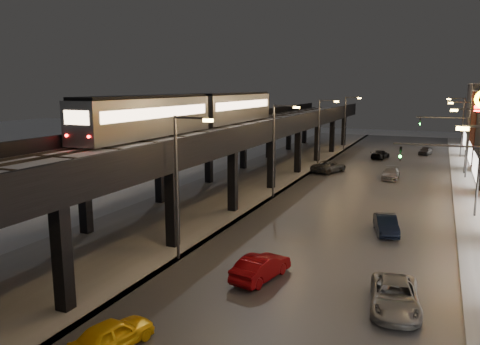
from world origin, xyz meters
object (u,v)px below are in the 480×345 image
(car_mid_dark, at_px, (380,155))
(car_onc_red, at_px, (425,151))
(car_near_white, at_px, (261,268))
(car_onc_dark, at_px, (395,297))
(subway_train, at_px, (198,111))
(car_onc_silver, at_px, (386,225))
(car_taxi, at_px, (113,336))
(car_onc_white, at_px, (391,174))
(car_mid_silver, at_px, (329,167))

(car_mid_dark, xyz_separation_m, car_onc_red, (6.09, 6.97, -0.01))
(car_near_white, distance_m, car_onc_dark, 7.29)
(car_mid_dark, bearing_deg, car_near_white, 100.24)
(subway_train, relative_size, car_onc_dark, 7.03)
(car_onc_silver, distance_m, car_onc_red, 44.11)
(subway_train, relative_size, car_taxi, 9.32)
(car_mid_dark, bearing_deg, car_onc_red, -119.99)
(car_onc_white, height_order, car_onc_red, car_onc_white)
(subway_train, relative_size, car_onc_silver, 8.34)
(subway_train, bearing_deg, car_onc_red, 61.01)
(subway_train, distance_m, car_onc_silver, 21.82)
(car_near_white, bearing_deg, subway_train, -41.75)
(car_onc_silver, bearing_deg, car_mid_dark, 83.42)
(car_taxi, height_order, car_onc_dark, car_onc_dark)
(car_onc_silver, relative_size, car_onc_white, 0.93)
(car_taxi, bearing_deg, car_onc_dark, -127.82)
(car_near_white, bearing_deg, car_mid_silver, -72.11)
(car_mid_silver, height_order, car_onc_red, car_mid_silver)
(car_mid_silver, xyz_separation_m, car_onc_white, (7.59, -1.42, -0.10))
(car_near_white, height_order, car_onc_silver, car_near_white)
(car_onc_silver, bearing_deg, subway_train, 145.99)
(subway_train, height_order, car_onc_dark, subway_train)
(car_taxi, bearing_deg, car_onc_white, -85.36)
(car_near_white, distance_m, car_onc_white, 33.15)
(car_mid_dark, distance_m, car_onc_white, 15.81)
(car_near_white, bearing_deg, car_onc_dark, -175.35)
(car_mid_dark, distance_m, car_onc_red, 9.26)
(car_onc_silver, height_order, car_onc_red, car_onc_silver)
(car_onc_white, bearing_deg, car_near_white, -96.89)
(subway_train, bearing_deg, car_onc_silver, -20.11)
(subway_train, xyz_separation_m, car_onc_silver, (19.21, -7.03, -7.61))
(subway_train, xyz_separation_m, car_taxi, (10.54, -27.39, -7.66))
(car_onc_dark, height_order, car_onc_white, car_onc_dark)
(car_taxi, distance_m, car_mid_dark, 57.61)
(car_mid_silver, bearing_deg, car_onc_white, -170.91)
(car_mid_dark, height_order, car_onc_red, car_mid_dark)
(car_onc_silver, bearing_deg, car_near_white, -129.93)
(car_near_white, bearing_deg, car_onc_silver, -104.45)
(car_near_white, bearing_deg, car_taxi, 82.49)
(car_mid_silver, relative_size, car_onc_white, 1.20)
(car_near_white, relative_size, car_mid_silver, 0.81)
(car_onc_white, bearing_deg, car_onc_dark, -84.50)
(car_onc_white, xyz_separation_m, car_onc_red, (3.07, 22.49, -0.01))
(car_mid_silver, bearing_deg, car_near_white, 116.01)
(car_near_white, distance_m, car_mid_dark, 48.45)
(car_mid_dark, bearing_deg, car_onc_silver, 108.46)
(car_mid_dark, bearing_deg, subway_train, 75.51)
(car_onc_dark, height_order, car_onc_red, car_onc_dark)
(car_mid_dark, bearing_deg, car_mid_silver, 83.19)
(subway_train, xyz_separation_m, car_onc_red, (20.53, 37.06, -7.66))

